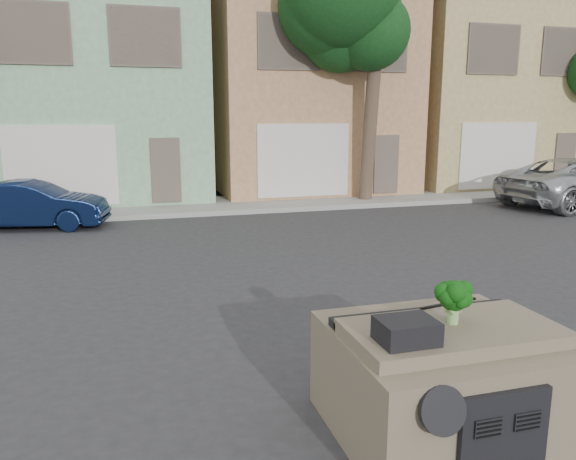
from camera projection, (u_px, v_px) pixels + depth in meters
name	position (u px, v px, depth m)	size (l,w,h in m)	color
ground_plane	(329.00, 321.00, 8.23)	(120.00, 120.00, 0.00)	#303033
sidewalk	(216.00, 205.00, 18.08)	(40.00, 3.00, 0.15)	gray
townhouse_mint	(99.00, 91.00, 20.12)	(7.20, 8.20, 7.55)	#84B384
townhouse_tan	(298.00, 93.00, 22.18)	(7.20, 8.20, 7.55)	tan
townhouse_beige	(464.00, 94.00, 24.23)	(7.20, 8.20, 7.55)	tan
navy_sedan	(34.00, 228.00, 14.87)	(1.33, 3.80, 1.25)	#0B1838
tree_near	(371.00, 73.00, 17.94)	(4.40, 4.00, 8.50)	#113814
car_dashboard	(441.00, 376.00, 5.29)	(2.00, 1.80, 1.12)	#6D604B
instrument_hump	(407.00, 331.00, 4.67)	(0.48, 0.38, 0.20)	black
wiper_arm	(449.00, 303.00, 5.61)	(0.70, 0.03, 0.02)	black
broccoli	(454.00, 302.00, 5.07)	(0.34, 0.34, 0.41)	#0B370A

